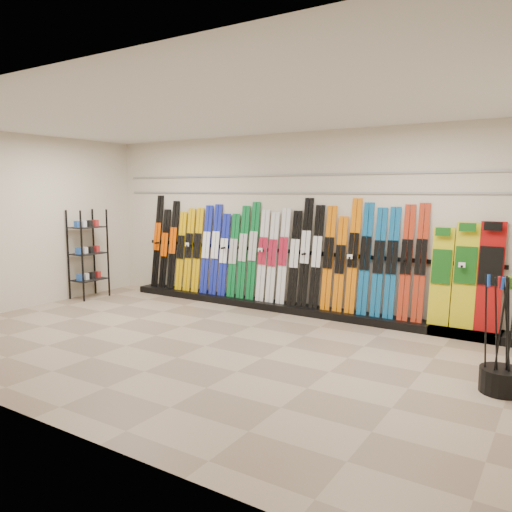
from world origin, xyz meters
The scene contains 12 objects.
floor centered at (0.00, 0.00, 0.00)m, with size 8.00×8.00×0.00m, color #86705C.
back_wall centered at (0.00, 2.50, 1.50)m, with size 8.00×8.00×0.00m, color beige.
left_wall centered at (-4.00, 0.00, 1.50)m, with size 5.00×5.00×0.00m, color beige.
ceiling centered at (0.00, 0.00, 3.00)m, with size 8.00×8.00×0.00m, color silver.
ski_rack_base centered at (0.22, 2.28, 0.06)m, with size 8.00×0.40×0.12m, color black.
skis centered at (-0.42, 2.35, 0.94)m, with size 5.38×0.28×1.82m.
snowboards centered at (2.79, 2.35, 0.85)m, with size 0.95×0.23×1.50m.
accessory_rack centered at (-3.75, 1.21, 0.84)m, with size 0.40×0.60×1.68m, color black.
pole_bin centered at (3.48, 0.40, 0.12)m, with size 0.42×0.42×0.25m, color black.
ski_poles centered at (3.49, 0.36, 0.61)m, with size 0.43×0.28×1.18m.
slatwall_rail_0 centered at (0.00, 2.48, 2.00)m, with size 7.60×0.02×0.03m, color gray.
slatwall_rail_1 centered at (0.00, 2.48, 2.30)m, with size 7.60×0.02×0.03m, color gray.
Camera 1 is at (3.98, -5.02, 2.03)m, focal length 35.00 mm.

